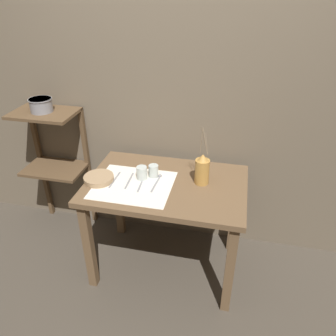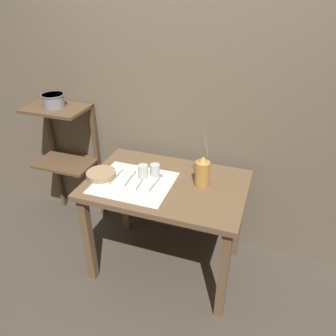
# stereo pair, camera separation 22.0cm
# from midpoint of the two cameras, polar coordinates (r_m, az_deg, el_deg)

# --- Properties ---
(ground_plane) EXTENTS (12.00, 12.00, 0.00)m
(ground_plane) POSITION_cam_midpoint_polar(r_m,az_deg,el_deg) (2.77, -2.65, -16.42)
(ground_plane) COLOR #473F35
(stone_wall_back) EXTENTS (7.00, 0.06, 2.40)m
(stone_wall_back) POSITION_cam_midpoint_polar(r_m,az_deg,el_deg) (2.50, -0.44, 11.20)
(stone_wall_back) COLOR #6B5E4C
(stone_wall_back) RESTS_ON ground_plane
(wooden_table) EXTENTS (1.10, 0.73, 0.79)m
(wooden_table) POSITION_cam_midpoint_polar(r_m,az_deg,el_deg) (2.33, -3.03, -5.09)
(wooden_table) COLOR brown
(wooden_table) RESTS_ON ground_plane
(wooden_shelf_unit) EXTENTS (0.49, 0.33, 1.13)m
(wooden_shelf_unit) POSITION_cam_midpoint_polar(r_m,az_deg,el_deg) (2.91, -21.32, 3.03)
(wooden_shelf_unit) COLOR brown
(wooden_shelf_unit) RESTS_ON ground_plane
(linen_cloth) EXTENTS (0.53, 0.46, 0.00)m
(linen_cloth) POSITION_cam_midpoint_polar(r_m,az_deg,el_deg) (2.27, -8.80, -3.00)
(linen_cloth) COLOR silver
(linen_cloth) RESTS_ON wooden_table
(pitcher_with_flowers) EXTENTS (0.10, 0.10, 0.44)m
(pitcher_with_flowers) POSITION_cam_midpoint_polar(r_m,az_deg,el_deg) (2.22, 3.15, -0.39)
(pitcher_with_flowers) COLOR #B7843D
(pitcher_with_flowers) RESTS_ON wooden_table
(wooden_bowl) EXTENTS (0.21, 0.21, 0.04)m
(wooden_bowl) POSITION_cam_midpoint_polar(r_m,az_deg,el_deg) (2.35, -14.62, -1.86)
(wooden_bowl) COLOR #9E7F5B
(wooden_bowl) RESTS_ON wooden_table
(glass_tumbler_near) EXTENTS (0.07, 0.07, 0.09)m
(glass_tumbler_near) POSITION_cam_midpoint_polar(r_m,az_deg,el_deg) (2.30, -7.33, -0.92)
(glass_tumbler_near) COLOR #B7C1BC
(glass_tumbler_near) RESTS_ON wooden_table
(glass_tumbler_far) EXTENTS (0.07, 0.07, 0.09)m
(glass_tumbler_far) POSITION_cam_midpoint_polar(r_m,az_deg,el_deg) (2.32, -5.27, -0.60)
(glass_tumbler_far) COLOR #B7C1BC
(glass_tumbler_far) RESTS_ON wooden_table
(fork_inner) EXTENTS (0.01, 0.21, 0.00)m
(fork_inner) POSITION_cam_midpoint_polar(r_m,az_deg,el_deg) (2.34, -11.96, -2.10)
(fork_inner) COLOR gray
(fork_inner) RESTS_ON wooden_table
(knife_center) EXTENTS (0.02, 0.21, 0.00)m
(knife_center) POSITION_cam_midpoint_polar(r_m,az_deg,el_deg) (2.31, -9.49, -2.28)
(knife_center) COLOR gray
(knife_center) RESTS_ON wooden_table
(fork_outer) EXTENTS (0.03, 0.21, 0.00)m
(fork_outer) POSITION_cam_midpoint_polar(r_m,az_deg,el_deg) (2.27, -7.49, -2.80)
(fork_outer) COLOR gray
(fork_outer) RESTS_ON wooden_table
(spoon_inner) EXTENTS (0.03, 0.22, 0.02)m
(spoon_inner) POSITION_cam_midpoint_polar(r_m,az_deg,el_deg) (2.30, -4.45, -2.04)
(spoon_inner) COLOR gray
(spoon_inner) RESTS_ON wooden_table
(metal_pot_large) EXTENTS (0.18, 0.18, 0.10)m
(metal_pot_large) POSITION_cam_midpoint_polar(r_m,az_deg,el_deg) (2.74, -23.47, 10.03)
(metal_pot_large) COLOR gray
(metal_pot_large) RESTS_ON wooden_shelf_unit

